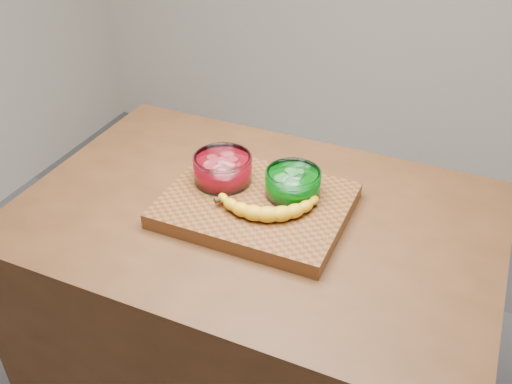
% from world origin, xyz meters
% --- Properties ---
extents(counter, '(1.20, 0.80, 0.90)m').
position_xyz_m(counter, '(0.00, 0.00, 0.45)').
color(counter, '#512F18').
rests_on(counter, ground).
extents(cutting_board, '(0.45, 0.35, 0.04)m').
position_xyz_m(cutting_board, '(0.00, 0.00, 0.92)').
color(cutting_board, brown).
rests_on(cutting_board, counter).
extents(bowl_red, '(0.15, 0.15, 0.07)m').
position_xyz_m(bowl_red, '(-0.11, 0.04, 0.97)').
color(bowl_red, white).
rests_on(bowl_red, cutting_board).
extents(bowl_green, '(0.14, 0.14, 0.06)m').
position_xyz_m(bowl_green, '(0.08, 0.06, 0.97)').
color(bowl_green, white).
rests_on(bowl_green, cutting_board).
extents(banana, '(0.27, 0.17, 0.04)m').
position_xyz_m(banana, '(0.04, -0.03, 0.96)').
color(banana, gold).
rests_on(banana, cutting_board).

